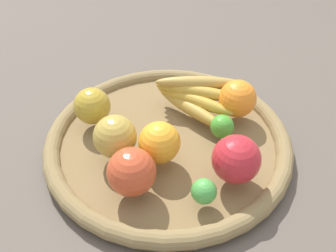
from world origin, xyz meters
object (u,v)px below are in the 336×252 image
at_px(apple_1, 115,137).
at_px(orange_1, 237,99).
at_px(lime_0, 222,127).
at_px(apple_3, 92,106).
at_px(banana_bunch, 195,96).
at_px(apple_0, 236,159).
at_px(apple_2, 132,172).
at_px(lime_1, 204,191).
at_px(orange_0, 159,142).

height_order(apple_1, orange_1, apple_1).
height_order(lime_0, apple_3, apple_3).
xyz_separation_m(banana_bunch, apple_0, (0.18, 0.06, 0.01)).
relative_size(lime_0, orange_1, 0.60).
height_order(apple_2, lime_1, apple_2).
height_order(banana_bunch, orange_1, orange_1).
bearing_deg(apple_1, banana_bunch, 132.89).
bearing_deg(apple_3, apple_1, 32.48).
bearing_deg(apple_2, apple_1, -155.70).
height_order(banana_bunch, apple_0, apple_0).
bearing_deg(apple_2, apple_0, 100.50).
relative_size(lime_0, apple_2, 0.56).
bearing_deg(orange_0, apple_1, -97.90).
bearing_deg(apple_0, lime_1, -46.10).
relative_size(banana_bunch, apple_1, 2.27).
height_order(banana_bunch, apple_2, apple_2).
height_order(apple_1, apple_2, apple_2).
bearing_deg(banana_bunch, orange_0, -24.32).
relative_size(apple_0, lime_0, 1.84).
height_order(apple_3, lime_1, apple_3).
bearing_deg(banana_bunch, apple_3, -77.55).
bearing_deg(apple_2, lime_0, 130.32).
xyz_separation_m(lime_1, orange_1, (-0.22, 0.07, 0.02)).
bearing_deg(lime_0, apple_0, 7.62).
bearing_deg(orange_0, lime_1, 38.69).
height_order(orange_0, apple_0, apple_0).
xyz_separation_m(apple_0, lime_0, (-0.10, -0.01, -0.02)).
distance_m(banana_bunch, apple_2, 0.23).
relative_size(orange_0, apple_0, 0.90).
distance_m(apple_1, lime_1, 0.18).
bearing_deg(orange_1, banana_bunch, -100.14).
relative_size(apple_1, orange_1, 1.04).
distance_m(banana_bunch, apple_3, 0.20).
height_order(lime_0, orange_1, orange_1).
bearing_deg(lime_0, orange_1, 153.65).
xyz_separation_m(apple_1, apple_3, (-0.09, -0.06, -0.00)).
xyz_separation_m(orange_0, apple_2, (0.07, -0.04, 0.00)).
xyz_separation_m(banana_bunch, lime_1, (0.23, 0.01, -0.01)).
bearing_deg(lime_0, apple_1, -75.67).
bearing_deg(apple_1, apple_3, -147.52).
xyz_separation_m(orange_0, banana_bunch, (-0.14, 0.06, -0.00)).
bearing_deg(apple_3, apple_0, 61.88).
bearing_deg(banana_bunch, apple_0, 18.72).
bearing_deg(apple_2, orange_0, 150.23).
bearing_deg(lime_1, banana_bunch, -177.88).
bearing_deg(orange_0, orange_1, 131.03).
relative_size(apple_2, lime_1, 1.92).
relative_size(orange_0, lime_1, 1.78).
bearing_deg(apple_1, lime_0, 104.33).
relative_size(apple_3, apple_2, 0.90).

